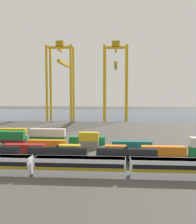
# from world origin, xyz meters

# --- Properties ---
(ground_plane) EXTENTS (420.00, 420.00, 0.00)m
(ground_plane) POSITION_xyz_m (0.00, 40.00, 0.00)
(ground_plane) COLOR #4C4944
(harbour_water) EXTENTS (400.00, 110.00, 0.01)m
(harbour_water) POSITION_xyz_m (0.00, 132.75, 0.00)
(harbour_water) COLOR #384C60
(harbour_water) RESTS_ON ground_plane
(passenger_train) EXTENTS (59.10, 3.14, 3.90)m
(passenger_train) POSITION_xyz_m (5.32, -22.25, 2.14)
(passenger_train) COLOR silver
(passenger_train) RESTS_ON ground_plane
(freight_tank_row) EXTENTS (48.69, 2.92, 4.38)m
(freight_tank_row) POSITION_xyz_m (-1.65, -12.85, 2.07)
(freight_tank_row) COLOR #232326
(freight_tank_row) RESTS_ON ground_plane
(shipping_container_1) EXTENTS (12.10, 2.44, 2.60)m
(shipping_container_1) POSITION_xyz_m (-13.64, -3.40, 1.30)
(shipping_container_1) COLOR #AD211C
(shipping_container_1) RESTS_ON ground_plane
(shipping_container_2) EXTENTS (6.04, 2.44, 2.60)m
(shipping_container_2) POSITION_xyz_m (-0.44, -3.40, 1.30)
(shipping_container_2) COLOR gold
(shipping_container_2) RESTS_ON ground_plane
(shipping_container_3) EXTENTS (6.04, 2.44, 2.60)m
(shipping_container_3) POSITION_xyz_m (12.77, -3.40, 1.30)
(shipping_container_3) COLOR orange
(shipping_container_3) RESTS_ON ground_plane
(shipping_container_4) EXTENTS (12.10, 2.44, 2.60)m
(shipping_container_4) POSITION_xyz_m (25.97, -3.40, 1.30)
(shipping_container_4) COLOR orange
(shipping_container_4) RESTS_ON ground_plane
(shipping_container_8) EXTENTS (12.10, 2.44, 2.60)m
(shipping_container_8) POSITION_xyz_m (-22.14, 3.35, 1.30)
(shipping_container_8) COLOR maroon
(shipping_container_8) RESTS_ON ground_plane
(shipping_container_9) EXTENTS (12.10, 2.44, 2.60)m
(shipping_container_9) POSITION_xyz_m (-22.14, 3.35, 3.90)
(shipping_container_9) COLOR #197538
(shipping_container_9) RESTS_ON shipping_container_8
(shipping_container_10) EXTENTS (12.10, 2.44, 2.60)m
(shipping_container_10) POSITION_xyz_m (-8.86, 3.35, 1.30)
(shipping_container_10) COLOR orange
(shipping_container_10) RESTS_ON ground_plane
(shipping_container_11) EXTENTS (6.04, 2.44, 2.60)m
(shipping_container_11) POSITION_xyz_m (4.42, 3.35, 1.30)
(shipping_container_11) COLOR slate
(shipping_container_11) RESTS_ON ground_plane
(shipping_container_12) EXTENTS (6.04, 2.44, 2.60)m
(shipping_container_12) POSITION_xyz_m (4.42, 3.35, 3.90)
(shipping_container_12) COLOR gold
(shipping_container_12) RESTS_ON shipping_container_11
(shipping_container_13) EXTENTS (12.10, 2.44, 2.60)m
(shipping_container_13) POSITION_xyz_m (17.71, 3.35, 1.30)
(shipping_container_13) COLOR #146066
(shipping_container_13) RESTS_ON ground_plane
(shipping_container_16) EXTENTS (12.10, 2.44, 2.60)m
(shipping_container_16) POSITION_xyz_m (-24.08, 10.10, 1.30)
(shipping_container_16) COLOR #146066
(shipping_container_16) RESTS_ON ground_plane
(shipping_container_17) EXTENTS (12.10, 2.44, 2.60)m
(shipping_container_17) POSITION_xyz_m (-24.08, 10.10, 3.90)
(shipping_container_17) COLOR gold
(shipping_container_17) RESTS_ON shipping_container_16
(shipping_container_18) EXTENTS (12.10, 2.44, 2.60)m
(shipping_container_18) POSITION_xyz_m (-10.50, 10.10, 1.30)
(shipping_container_18) COLOR #197538
(shipping_container_18) RESTS_ON ground_plane
(shipping_container_19) EXTENTS (12.10, 2.44, 2.60)m
(shipping_container_19) POSITION_xyz_m (-10.50, 10.10, 3.90)
(shipping_container_19) COLOR silver
(shipping_container_19) RESTS_ON shipping_container_18
(shipping_container_20) EXTENTS (12.10, 2.44, 2.60)m
(shipping_container_20) POSITION_xyz_m (3.08, 10.10, 1.30)
(shipping_container_20) COLOR #197538
(shipping_container_20) RESTS_ON ground_plane
(gantry_crane_west) EXTENTS (17.24, 34.59, 50.92)m
(gantry_crane_west) POSITION_xyz_m (-23.92, 92.81, 30.75)
(gantry_crane_west) COLOR gold
(gantry_crane_west) RESTS_ON ground_plane
(gantry_crane_central) EXTENTS (15.67, 37.22, 50.39)m
(gantry_crane_central) POSITION_xyz_m (12.26, 93.09, 30.24)
(gantry_crane_central) COLOR gold
(gantry_crane_central) RESTS_ON ground_plane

